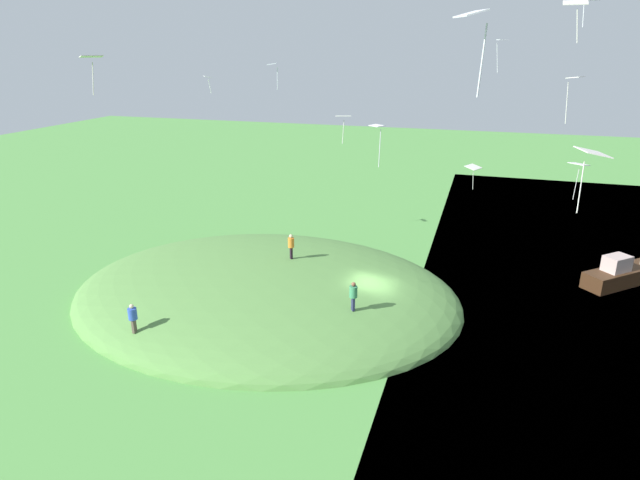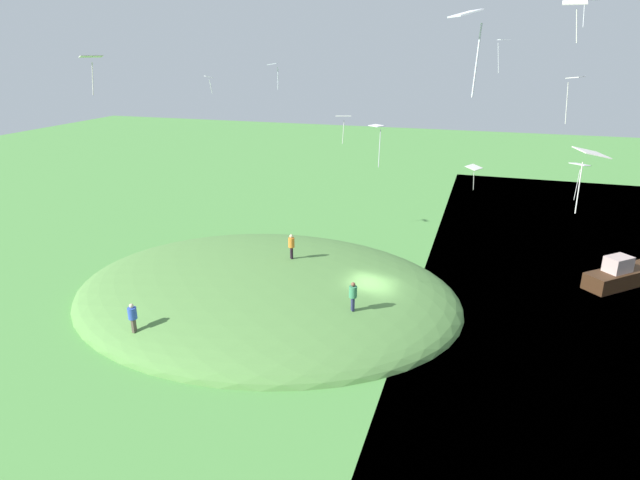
{
  "view_description": "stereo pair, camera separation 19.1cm",
  "coord_description": "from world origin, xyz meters",
  "px_view_note": "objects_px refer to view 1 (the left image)",
  "views": [
    {
      "loc": [
        -5.73,
        29.37,
        15.1
      ],
      "look_at": [
        3.02,
        1.1,
        4.55
      ],
      "focal_mm": 30.31,
      "sensor_mm": 36.0,
      "label": 1
    },
    {
      "loc": [
        -5.91,
        29.31,
        15.1
      ],
      "look_at": [
        3.02,
        1.1,
        4.55
      ],
      "focal_mm": 30.31,
      "sensor_mm": 36.0,
      "label": 2
    }
  ],
  "objects_px": {
    "kite_0": "(377,130)",
    "kite_13": "(592,155)",
    "person_watching_kites": "(291,244)",
    "kite_5": "(574,81)",
    "kite_1": "(473,21)",
    "kite_9": "(576,5)",
    "kite_3": "(502,43)",
    "kite_11": "(591,1)",
    "person_with_child": "(133,315)",
    "kite_10": "(273,66)",
    "kite_7": "(92,59)",
    "kite_4": "(208,78)",
    "kite_2": "(343,117)",
    "kite_12": "(473,168)",
    "person_on_hilltop": "(353,293)",
    "kite_15": "(579,166)",
    "boat_on_lake": "(623,274)"
  },
  "relations": [
    {
      "from": "kite_1",
      "to": "kite_5",
      "type": "height_order",
      "value": "kite_1"
    },
    {
      "from": "person_watching_kites",
      "to": "kite_13",
      "type": "distance_m",
      "value": 20.83
    },
    {
      "from": "kite_3",
      "to": "kite_11",
      "type": "distance_m",
      "value": 10.27
    },
    {
      "from": "person_on_hilltop",
      "to": "kite_0",
      "type": "relative_size",
      "value": 0.78
    },
    {
      "from": "kite_12",
      "to": "kite_3",
      "type": "bearing_deg",
      "value": -102.93
    },
    {
      "from": "person_watching_kites",
      "to": "kite_2",
      "type": "distance_m",
      "value": 9.32
    },
    {
      "from": "kite_0",
      "to": "kite_13",
      "type": "height_order",
      "value": "kite_13"
    },
    {
      "from": "kite_2",
      "to": "kite_7",
      "type": "bearing_deg",
      "value": 49.01
    },
    {
      "from": "person_on_hilltop",
      "to": "kite_15",
      "type": "bearing_deg",
      "value": -84.62
    },
    {
      "from": "kite_9",
      "to": "kite_12",
      "type": "bearing_deg",
      "value": -72.61
    },
    {
      "from": "kite_1",
      "to": "kite_4",
      "type": "bearing_deg",
      "value": -51.41
    },
    {
      "from": "kite_0",
      "to": "kite_3",
      "type": "relative_size",
      "value": 1.04
    },
    {
      "from": "kite_4",
      "to": "kite_0",
      "type": "bearing_deg",
      "value": 149.63
    },
    {
      "from": "kite_2",
      "to": "kite_11",
      "type": "xyz_separation_m",
      "value": [
        -11.61,
        -0.07,
        5.62
      ]
    },
    {
      "from": "person_with_child",
      "to": "kite_13",
      "type": "distance_m",
      "value": 22.27
    },
    {
      "from": "kite_0",
      "to": "kite_11",
      "type": "height_order",
      "value": "kite_11"
    },
    {
      "from": "kite_9",
      "to": "kite_10",
      "type": "distance_m",
      "value": 17.11
    },
    {
      "from": "person_watching_kites",
      "to": "kite_7",
      "type": "xyz_separation_m",
      "value": [
        4.5,
        11.15,
        11.56
      ]
    },
    {
      "from": "kite_13",
      "to": "kite_0",
      "type": "bearing_deg",
      "value": -43.83
    },
    {
      "from": "kite_9",
      "to": "kite_7",
      "type": "bearing_deg",
      "value": 12.86
    },
    {
      "from": "kite_4",
      "to": "kite_11",
      "type": "xyz_separation_m",
      "value": [
        -23.2,
        6.24,
        4.0
      ]
    },
    {
      "from": "boat_on_lake",
      "to": "person_watching_kites",
      "type": "bearing_deg",
      "value": -24.06
    },
    {
      "from": "kite_7",
      "to": "kite_11",
      "type": "distance_m",
      "value": 22.25
    },
    {
      "from": "kite_15",
      "to": "kite_4",
      "type": "bearing_deg",
      "value": 0.75
    },
    {
      "from": "kite_7",
      "to": "boat_on_lake",
      "type": "bearing_deg",
      "value": -144.39
    },
    {
      "from": "kite_1",
      "to": "kite_9",
      "type": "xyz_separation_m",
      "value": [
        -3.2,
        -11.95,
        1.03
      ]
    },
    {
      "from": "kite_9",
      "to": "kite_2",
      "type": "bearing_deg",
      "value": -26.94
    },
    {
      "from": "kite_4",
      "to": "kite_15",
      "type": "relative_size",
      "value": 0.55
    },
    {
      "from": "person_with_child",
      "to": "kite_10",
      "type": "height_order",
      "value": "kite_10"
    },
    {
      "from": "kite_1",
      "to": "kite_9",
      "type": "height_order",
      "value": "kite_9"
    },
    {
      "from": "kite_0",
      "to": "kite_15",
      "type": "relative_size",
      "value": 0.96
    },
    {
      "from": "kite_1",
      "to": "kite_5",
      "type": "bearing_deg",
      "value": -104.72
    },
    {
      "from": "kite_9",
      "to": "kite_4",
      "type": "bearing_deg",
      "value": -27.81
    },
    {
      "from": "kite_7",
      "to": "kite_13",
      "type": "height_order",
      "value": "kite_7"
    },
    {
      "from": "kite_2",
      "to": "kite_10",
      "type": "relative_size",
      "value": 1.0
    },
    {
      "from": "kite_2",
      "to": "kite_3",
      "type": "bearing_deg",
      "value": -129.98
    },
    {
      "from": "person_on_hilltop",
      "to": "kite_5",
      "type": "height_order",
      "value": "kite_5"
    },
    {
      "from": "kite_7",
      "to": "kite_9",
      "type": "bearing_deg",
      "value": -167.14
    },
    {
      "from": "kite_9",
      "to": "person_on_hilltop",
      "type": "bearing_deg",
      "value": -11.15
    },
    {
      "from": "boat_on_lake",
      "to": "person_with_child",
      "type": "xyz_separation_m",
      "value": [
        26.27,
        17.11,
        1.36
      ]
    },
    {
      "from": "person_watching_kites",
      "to": "kite_5",
      "type": "bearing_deg",
      "value": 31.14
    },
    {
      "from": "kite_0",
      "to": "kite_2",
      "type": "bearing_deg",
      "value": -38.49
    },
    {
      "from": "kite_2",
      "to": "kite_11",
      "type": "relative_size",
      "value": 1.29
    },
    {
      "from": "kite_3",
      "to": "kite_13",
      "type": "xyz_separation_m",
      "value": [
        -3.0,
        19.7,
        -3.51
      ]
    },
    {
      "from": "kite_4",
      "to": "kite_9",
      "type": "bearing_deg",
      "value": 152.19
    },
    {
      "from": "kite_0",
      "to": "kite_4",
      "type": "distance_m",
      "value": 16.21
    },
    {
      "from": "person_on_hilltop",
      "to": "kite_10",
      "type": "xyz_separation_m",
      "value": [
        6.53,
        -5.55,
        11.45
      ]
    },
    {
      "from": "kite_3",
      "to": "kite_5",
      "type": "distance_m",
      "value": 12.39
    },
    {
      "from": "kite_7",
      "to": "kite_12",
      "type": "height_order",
      "value": "kite_7"
    },
    {
      "from": "kite_7",
      "to": "kite_15",
      "type": "height_order",
      "value": "kite_7"
    }
  ]
}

